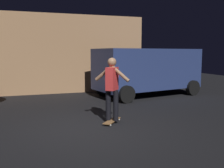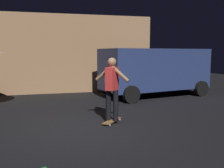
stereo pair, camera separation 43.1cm
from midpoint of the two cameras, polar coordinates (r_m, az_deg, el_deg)
name	(u,v)px [view 1 (the left image)]	position (r m, az deg, el deg)	size (l,w,h in m)	color
ground_plane	(86,130)	(6.31, -7.94, -10.21)	(28.00, 28.00, 0.00)	black
low_building	(46,54)	(13.57, -15.52, 6.57)	(9.03, 3.69, 3.61)	#AD7F56
parked_van	(148,69)	(11.11, 7.02, 3.38)	(4.89, 2.98, 2.03)	navy
skateboard_ridden	(112,121)	(6.82, -1.83, -8.33)	(0.67, 0.71, 0.07)	olive
skater	(112,85)	(6.63, -1.86, -0.12)	(0.79, 0.72, 1.67)	black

